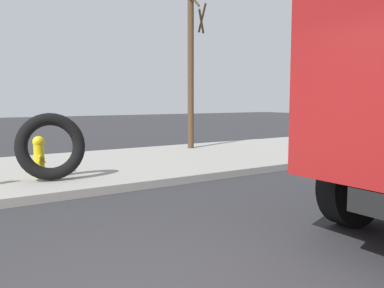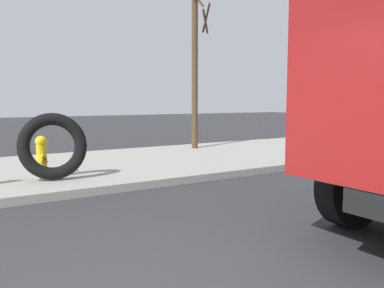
% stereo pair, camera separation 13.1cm
% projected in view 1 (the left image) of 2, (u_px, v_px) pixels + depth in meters
% --- Properties ---
extents(fire_hydrant, '(0.23, 0.51, 0.79)m').
position_uv_depth(fire_hydrant, '(39.00, 155.00, 8.02)').
color(fire_hydrant, yellow).
rests_on(fire_hydrant, sidewalk_curb).
extents(loose_tire, '(1.30, 0.65, 1.27)m').
position_uv_depth(loose_tire, '(51.00, 147.00, 7.59)').
color(loose_tire, black).
rests_on(loose_tire, sidewalk_curb).
extents(bare_tree, '(1.07, 0.82, 5.17)m').
position_uv_depth(bare_tree, '(191.00, 68.00, 12.58)').
color(bare_tree, '#4C3823').
rests_on(bare_tree, sidewalk_curb).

